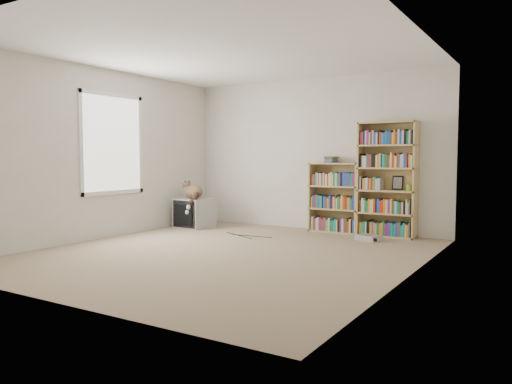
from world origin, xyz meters
The scene contains 17 objects.
floor centered at (0.00, 0.00, 0.00)m, with size 4.50×5.00×0.01m, color gray.
wall_back centered at (0.00, 2.50, 1.25)m, with size 4.50×0.02×2.50m, color beige.
wall_front centered at (0.00, -2.50, 1.25)m, with size 4.50×0.02×2.50m, color beige.
wall_left centered at (-2.25, 0.00, 1.25)m, with size 0.02×5.00×2.50m, color beige.
wall_right centered at (2.25, 0.00, 1.25)m, with size 0.02×5.00×2.50m, color beige.
ceiling centered at (0.00, 0.00, 2.50)m, with size 4.50×5.00×0.02m, color white.
window centered at (-2.24, 0.20, 1.40)m, with size 0.02×1.22×1.52m, color white.
crt_tv centered at (-1.80, 1.61, 0.25)m, with size 0.62×0.58×0.50m.
cat centered at (-1.81, 1.55, 0.58)m, with size 0.58×0.61×0.51m.
bookcase_tall centered at (1.29, 2.36, 0.82)m, with size 0.86×0.30×1.73m.
bookcase_short centered at (0.46, 2.36, 0.51)m, with size 0.81×0.30×1.11m.
book_stack centered at (0.38, 2.35, 1.16)m, with size 0.18×0.23×0.10m, color #A52A16.
green_mug centered at (1.62, 2.34, 0.75)m, with size 0.08×0.08×0.09m, color olive.
framed_print centered at (1.43, 2.44, 0.81)m, with size 0.16×0.01×0.21m, color black.
dvd_player centered at (1.18, 1.87, 0.04)m, with size 0.34×0.24×0.08m, color silver.
wall_outlet centered at (-2.24, 1.95, 0.32)m, with size 0.01×0.08×0.13m, color silver.
floor_cables centered at (-0.29, 1.40, 0.00)m, with size 1.20×0.70×0.01m, color black, non-canonical shape.
Camera 1 is at (3.52, -5.08, 1.20)m, focal length 35.00 mm.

